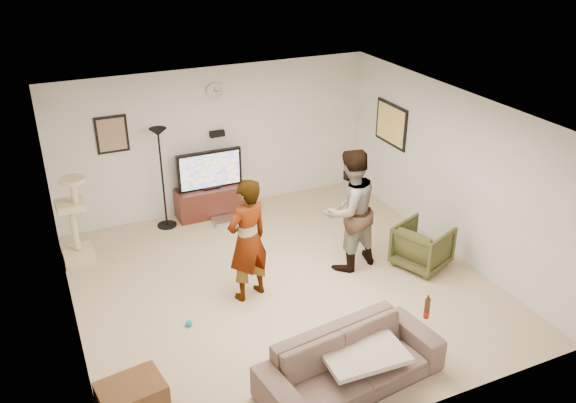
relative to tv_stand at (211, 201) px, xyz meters
name	(u,v)px	position (x,y,z in m)	size (l,w,h in m)	color
floor	(282,285)	(0.22, -2.50, -0.26)	(5.50, 5.50, 0.02)	tan
ceiling	(282,113)	(0.22, -2.50, 2.26)	(5.50, 5.50, 0.02)	silver
wall_back	(216,140)	(0.22, 0.25, 1.00)	(5.50, 0.04, 2.50)	white
wall_front	(400,321)	(0.22, -5.25, 1.00)	(5.50, 0.04, 2.50)	white
wall_left	(64,248)	(-2.53, -2.50, 1.00)	(0.04, 5.50, 2.50)	white
wall_right	(450,171)	(2.97, -2.50, 1.00)	(0.04, 5.50, 2.50)	white
wall_clock	(214,91)	(0.22, 0.22, 1.85)	(0.26, 0.26, 0.04)	white
wall_speaker	(217,134)	(0.22, 0.19, 1.13)	(0.25, 0.10, 0.10)	black
picture_back	(112,134)	(-1.48, 0.23, 1.35)	(0.42, 0.03, 0.52)	#816952
picture_right	(391,124)	(2.95, -0.90, 1.25)	(0.03, 0.78, 0.62)	#F8C464
tv_stand	(211,201)	(0.00, 0.00, 0.00)	(1.21, 0.45, 0.50)	#3B1813
console_box	(225,221)	(0.10, -0.40, -0.22)	(0.40, 0.30, 0.07)	silver
tv	(210,170)	(0.00, 0.00, 0.58)	(1.11, 0.08, 0.66)	black
tv_screen	(210,171)	(0.00, -0.04, 0.58)	(1.02, 0.01, 0.58)	gold
floor_lamp	(163,179)	(-0.82, -0.10, 0.60)	(0.32, 0.32, 1.70)	black
cat_tree	(73,221)	(-2.30, -0.67, 0.44)	(0.44, 0.44, 1.38)	beige
person_left	(248,240)	(-0.30, -2.56, 0.61)	(0.63, 0.41, 1.73)	gray
person_right	(349,210)	(1.30, -2.44, 0.66)	(0.89, 0.69, 1.83)	navy
sofa	(351,362)	(0.10, -4.63, 0.05)	(2.08, 0.81, 0.61)	brown
throw_blanket	(362,351)	(0.23, -4.63, 0.16)	(0.90, 0.70, 0.06)	beige
beer_bottle	(427,308)	(1.06, -4.63, 0.48)	(0.06, 0.06, 0.25)	#3D220D
armchair	(422,246)	(2.30, -2.89, 0.08)	(0.70, 0.72, 0.65)	#373A1C
side_table	(133,401)	(-2.18, -4.13, -0.04)	(0.65, 0.49, 0.43)	#54351E
toy_ball	(189,323)	(-1.24, -2.88, -0.21)	(0.09, 0.09, 0.09)	teal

